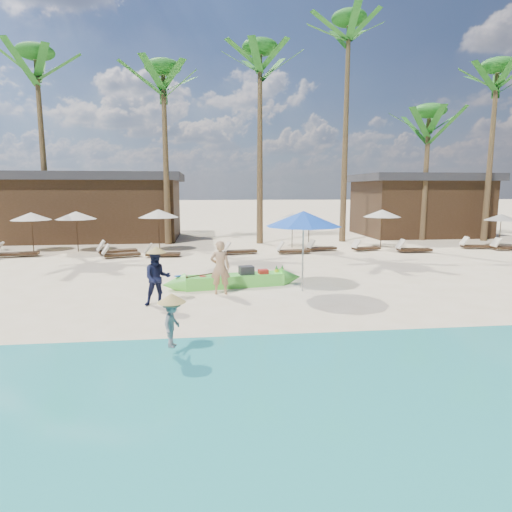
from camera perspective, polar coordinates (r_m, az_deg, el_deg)
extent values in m
plane|color=#FCE3BA|center=(12.14, -1.33, -6.67)|extent=(240.00, 240.00, 0.00)
cube|color=tan|center=(7.48, 2.40, -16.92)|extent=(240.00, 4.50, 0.01)
cube|color=#5EE746|center=(14.47, -2.91, -3.31)|extent=(3.42, 1.24, 0.40)
cube|color=white|center=(14.46, -2.91, -3.24)|extent=(2.93, 0.97, 0.18)
cube|color=#262628|center=(14.51, -1.29, -2.08)|extent=(0.53, 0.44, 0.37)
cube|color=silver|center=(14.38, -4.60, -2.36)|extent=(0.42, 0.37, 0.30)
cube|color=red|center=(14.63, 0.97, -2.26)|extent=(0.36, 0.31, 0.23)
cylinder|color=red|center=(14.29, -7.10, -2.88)|extent=(0.23, 0.23, 0.10)
cylinder|color=#262628|center=(14.15, -8.09, -3.04)|extent=(0.21, 0.21, 0.08)
sphere|color=tan|center=(14.15, -9.39, -2.85)|extent=(0.19, 0.19, 0.19)
cylinder|color=yellow|center=(14.92, 2.76, -2.13)|extent=(0.15, 0.15, 0.19)
cylinder|color=yellow|center=(14.99, 3.52, -2.08)|extent=(0.15, 0.15, 0.19)
imported|color=tan|center=(13.36, -4.80, -1.54)|extent=(0.65, 0.46, 1.69)
imported|color=#141938|center=(12.37, -13.03, -2.88)|extent=(0.86, 0.73, 1.56)
imported|color=gray|center=(8.63, -11.09, -8.79)|extent=(0.50, 0.69, 0.96)
cylinder|color=#99999E|center=(13.72, 6.27, 0.45)|extent=(0.05, 0.05, 2.51)
cone|color=blue|center=(13.60, 6.35, 4.96)|extent=(2.40, 2.40, 0.49)
cylinder|color=#362216|center=(25.31, -27.66, 2.77)|extent=(0.05, 0.05, 2.00)
cone|color=beige|center=(25.25, -27.80, 4.71)|extent=(2.00, 2.00, 0.40)
cube|color=#362216|center=(23.76, -29.15, 0.27)|extent=(1.90, 0.88, 0.13)
cylinder|color=#362216|center=(24.33, -22.74, 2.95)|extent=(0.05, 0.05, 2.05)
cone|color=beige|center=(24.26, -22.87, 5.02)|extent=(2.05, 2.05, 0.41)
cube|color=#362216|center=(22.73, -17.92, 0.64)|extent=(1.93, 1.18, 0.13)
cube|color=beige|center=(22.59, -19.99, 1.32)|extent=(0.59, 0.70, 0.54)
cube|color=#362216|center=(21.59, -17.42, 0.20)|extent=(1.76, 1.08, 0.12)
cube|color=beige|center=(21.45, -19.41, 0.85)|extent=(0.54, 0.64, 0.49)
cylinder|color=#362216|center=(23.31, -12.80, 3.30)|extent=(0.05, 0.05, 2.14)
cone|color=beige|center=(23.24, -12.88, 5.56)|extent=(2.14, 2.14, 0.43)
cube|color=#362216|center=(21.22, -12.28, 0.25)|extent=(1.65, 0.60, 0.11)
cube|color=beige|center=(21.30, -14.21, 1.00)|extent=(0.39, 0.54, 0.47)
cylinder|color=#362216|center=(24.09, 4.85, 3.35)|extent=(0.05, 0.05, 1.89)
cone|color=beige|center=(24.02, 4.87, 5.28)|extent=(1.89, 1.89, 0.38)
cube|color=#362216|center=(21.68, -2.07, 0.63)|extent=(1.69, 0.83, 0.11)
cube|color=beige|center=(21.46, -3.90, 1.30)|extent=(0.46, 0.58, 0.47)
cube|color=#362216|center=(21.87, 5.06, 0.67)|extent=(1.62, 0.59, 0.11)
cube|color=beige|center=(21.67, 3.26, 1.37)|extent=(0.38, 0.53, 0.47)
cylinder|color=#362216|center=(23.20, 7.04, 3.04)|extent=(0.05, 0.05, 1.83)
cone|color=beige|center=(23.13, 7.08, 4.98)|extent=(1.83, 1.83, 0.37)
cube|color=#362216|center=(23.09, 8.80, 1.02)|extent=(1.62, 0.84, 0.11)
cube|color=beige|center=(22.73, 7.30, 1.63)|extent=(0.45, 0.57, 0.45)
cube|color=#362216|center=(23.64, 14.49, 1.02)|extent=(1.62, 0.88, 0.11)
cube|color=beige|center=(23.21, 13.16, 1.61)|extent=(0.46, 0.57, 0.45)
cylinder|color=#362216|center=(24.96, 16.37, 3.44)|extent=(0.05, 0.05, 2.08)
cone|color=beige|center=(24.90, 16.46, 5.48)|extent=(2.08, 2.08, 0.42)
cube|color=#362216|center=(23.72, 20.37, 0.81)|extent=(1.74, 0.65, 0.12)
cube|color=beige|center=(23.39, 18.72, 1.54)|extent=(0.41, 0.57, 0.50)
cylinder|color=#362216|center=(27.94, 29.78, 2.91)|extent=(0.05, 0.05, 1.83)
cone|color=beige|center=(27.88, 29.90, 4.51)|extent=(1.83, 1.83, 0.37)
cube|color=#362216|center=(26.61, 27.40, 1.18)|extent=(1.70, 0.77, 0.12)
cube|color=beige|center=(26.28, 26.02, 1.82)|extent=(0.44, 0.58, 0.48)
cube|color=#362216|center=(26.77, 30.65, 0.98)|extent=(1.71, 0.65, 0.12)
cube|color=beige|center=(26.34, 29.36, 1.62)|extent=(0.41, 0.57, 0.49)
cone|color=brown|center=(28.40, -26.56, 12.40)|extent=(0.40, 0.40, 10.89)
ellipsoid|color=#175C18|center=(29.33, -27.36, 23.04)|extent=(2.08, 2.08, 0.88)
cone|color=brown|center=(26.08, -11.95, 12.62)|extent=(0.40, 0.40, 10.08)
ellipsoid|color=#175C18|center=(26.90, -12.32, 23.39)|extent=(2.08, 2.08, 0.88)
cone|color=brown|center=(25.97, 0.52, 14.14)|extent=(0.40, 0.40, 11.26)
ellipsoid|color=#175C18|center=(27.07, 0.54, 26.09)|extent=(2.08, 2.08, 0.88)
cone|color=brown|center=(27.59, 11.84, 15.63)|extent=(0.40, 0.40, 13.16)
ellipsoid|color=#175C18|center=(29.12, 12.31, 28.59)|extent=(2.08, 2.08, 0.88)
cone|color=brown|center=(29.64, 21.67, 9.79)|extent=(0.40, 0.40, 8.07)
ellipsoid|color=#175C18|center=(30.02, 22.14, 17.50)|extent=(2.08, 2.08, 0.88)
cone|color=brown|center=(30.93, 28.79, 11.64)|extent=(0.40, 0.40, 10.64)
ellipsoid|color=#175C18|center=(31.73, 29.56, 21.24)|extent=(2.08, 2.08, 0.88)
cube|color=#362216|center=(29.99, -20.10, 5.76)|extent=(10.00, 6.00, 3.80)
cube|color=#2D2D33|center=(29.97, -20.32, 9.87)|extent=(10.80, 6.60, 0.50)
cube|color=#362216|center=(32.84, 20.80, 5.95)|extent=(8.00, 6.00, 3.80)
cube|color=#2D2D33|center=(32.82, 21.01, 9.70)|extent=(8.80, 6.60, 0.50)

